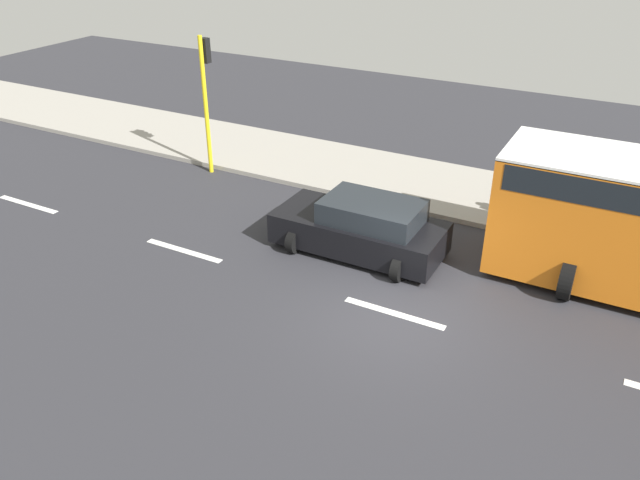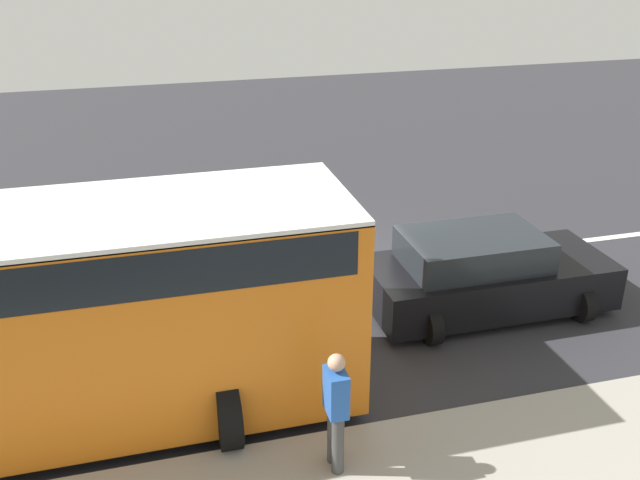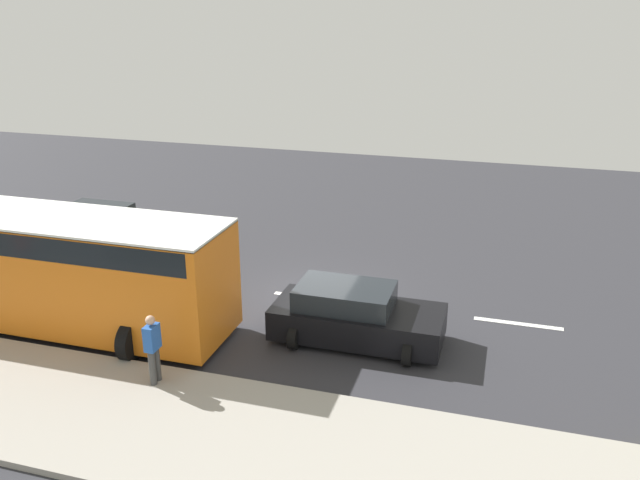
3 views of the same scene
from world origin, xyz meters
The scene contains 8 objects.
ground_plane centered at (0.00, 0.00, -0.05)m, with size 40.00×60.00×0.10m, color #2D2D33.
sidewalk centered at (7.00, 0.00, 0.07)m, with size 4.00×60.00×0.15m, color #9E998E.
lane_stripe_mid centered at (0.00, 0.00, 0.01)m, with size 0.20×2.40×0.01m, color white.
lane_stripe_south centered at (0.00, 6.00, 0.01)m, with size 0.20×2.40×0.01m, color white.
lane_stripe_far_south centered at (0.00, 12.00, 0.01)m, with size 0.20×2.40×0.01m, color white.
car_black centered at (2.20, 1.85, 0.71)m, with size 2.33×4.43×1.52m.
pedestrian_near_signal centered at (5.70, -2.00, 1.06)m, with size 0.40×0.24×1.69m.
traffic_light_corner centered at (4.85, 8.66, 2.93)m, with size 0.49×0.24×4.50m.
Camera 1 is at (-11.12, -4.11, 8.31)m, focal length 35.64 mm.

